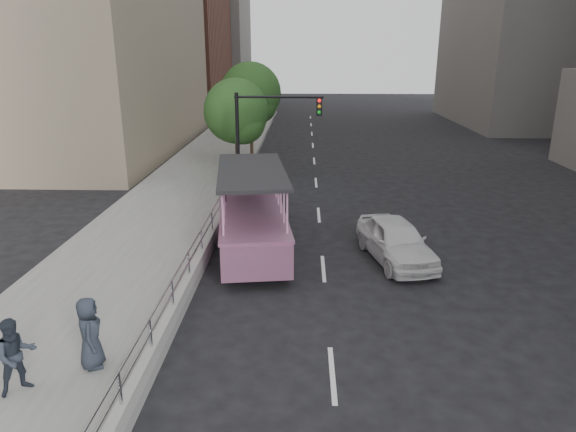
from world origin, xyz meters
The scene contains 13 objects.
ground centered at (0.00, 0.00, 0.00)m, with size 160.00×160.00×0.00m, color black.
sidewalk centered at (-5.75, 10.00, 0.15)m, with size 5.50×80.00×0.30m, color #999A94.
kerb_wall centered at (-3.12, 2.00, 0.48)m, with size 0.24×30.00×0.36m, color #A9A9A4.
guardrail centered at (-3.12, 2.00, 1.14)m, with size 0.07×22.00×0.71m.
duck_boat centered at (-1.72, 6.87, 1.14)m, with size 3.44×9.43×3.06m.
car centered at (3.55, 4.83, 0.74)m, with size 1.76×4.36×1.49m, color silver.
pedestrian_mid centered at (-5.52, -3.19, 1.13)m, with size 0.80×0.63×1.65m, color #262D38.
pedestrian_far centered at (-4.37, -2.28, 1.13)m, with size 0.82×0.53×1.67m, color #262D38.
parking_sign centered at (-2.68, 6.67, 1.90)m, with size 0.09×0.69×3.07m.
traffic_signal centered at (-1.70, 12.50, 3.50)m, with size 4.20×0.32×5.20m.
street_tree_near centered at (-3.30, 15.93, 3.82)m, with size 3.52×3.52×5.72m.
street_tree_far centered at (-3.10, 21.93, 4.31)m, with size 3.97×3.97×6.45m.
midrise_stone_b centered at (-16.00, 64.00, 10.00)m, with size 16.00×14.00×20.00m, color slate.
Camera 1 is at (0.30, -12.08, 7.03)m, focal length 32.00 mm.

